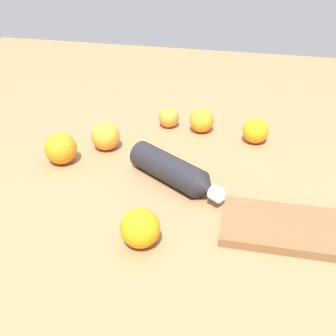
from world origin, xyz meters
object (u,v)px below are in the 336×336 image
object	(u,v)px
orange_3	(202,120)
cutting_board	(285,228)
orange_0	(106,136)
water_bottle	(174,171)
orange_4	(256,131)
orange_1	(140,228)
orange_5	(61,148)
orange_2	(169,117)

from	to	relation	value
orange_3	cutting_board	xyz separation A→B (m)	(0.24, -0.42, -0.03)
cutting_board	orange_0	bearing A→B (deg)	150.31
water_bottle	orange_4	distance (m)	0.31
orange_1	orange_4	distance (m)	0.52
water_bottle	orange_1	bearing A→B (deg)	-59.81
orange_4	orange_0	bearing A→B (deg)	-159.98
orange_0	orange_1	size ratio (longest dim) A/B	1.02
orange_3	orange_5	world-z (taller)	orange_5
orange_4	orange_2	bearing A→B (deg)	170.37
orange_0	cutting_board	xyz separation A→B (m)	(0.47, -0.25, -0.03)
orange_4	orange_3	bearing A→B (deg)	167.89
orange_0	orange_4	bearing A→B (deg)	20.02
orange_5	cutting_board	world-z (taller)	orange_5
orange_0	orange_2	world-z (taller)	orange_0
water_bottle	orange_0	xyz separation A→B (m)	(-0.22, 0.13, 0.01)
orange_1	orange_3	xyz separation A→B (m)	(0.02, 0.52, -0.00)
orange_2	orange_5	bearing A→B (deg)	-126.18
orange_0	water_bottle	bearing A→B (deg)	-30.07
orange_2	orange_3	size ratio (longest dim) A/B	0.86
water_bottle	orange_1	size ratio (longest dim) A/B	3.33
water_bottle	orange_5	world-z (taller)	orange_5
orange_2	orange_4	world-z (taller)	orange_4
orange_2	orange_4	bearing A→B (deg)	-9.63
orange_1	orange_5	world-z (taller)	orange_5
orange_0	cutting_board	bearing A→B (deg)	-27.57
orange_3	cutting_board	distance (m)	0.48
water_bottle	orange_3	distance (m)	0.30
orange_1	orange_4	bearing A→B (deg)	70.46
orange_0	orange_4	xyz separation A→B (m)	(0.38, 0.14, -0.00)
orange_2	cutting_board	xyz separation A→B (m)	(0.34, -0.43, -0.02)
orange_5	cutting_board	distance (m)	0.57
orange_2	orange_3	world-z (taller)	orange_3
orange_4	orange_5	distance (m)	0.52
orange_1	orange_0	bearing A→B (deg)	120.66
water_bottle	cutting_board	distance (m)	0.28
orange_5	orange_4	bearing A→B (deg)	27.25
water_bottle	cutting_board	size ratio (longest dim) A/B	1.01
water_bottle	orange_4	world-z (taller)	orange_4
cutting_board	orange_2	bearing A→B (deg)	126.60
orange_0	orange_5	xyz separation A→B (m)	(-0.08, -0.10, 0.00)
orange_0	orange_5	size ratio (longest dim) A/B	0.95
orange_2	water_bottle	bearing A→B (deg)	-73.48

